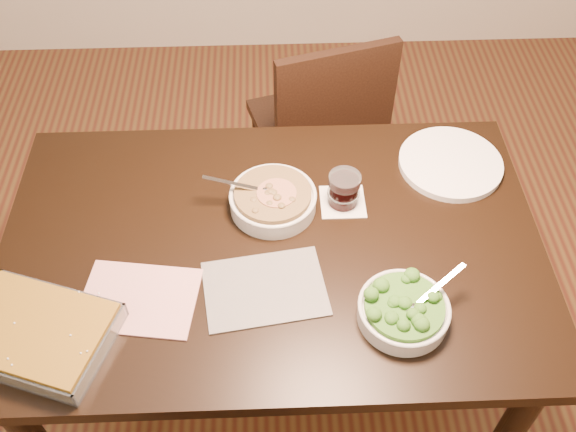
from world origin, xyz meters
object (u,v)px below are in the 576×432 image
(stew_bowl, at_px, (273,199))
(wine_tumbler, at_px, (344,189))
(dinner_plate, at_px, (450,163))
(chair_far, at_px, (322,125))
(baking_dish, at_px, (37,334))
(table, at_px, (272,265))
(broccoli_bowl, at_px, (404,310))

(stew_bowl, distance_m, wine_tumbler, 0.19)
(wine_tumbler, height_order, dinner_plate, wine_tumbler)
(stew_bowl, height_order, chair_far, chair_far)
(baking_dish, bearing_deg, dinner_plate, 46.00)
(chair_far, bearing_deg, baking_dish, 37.96)
(table, height_order, baking_dish, baking_dish)
(stew_bowl, bearing_deg, broccoli_bowl, -50.64)
(broccoli_bowl, xyz_separation_m, wine_tumbler, (-0.10, 0.37, 0.02))
(stew_bowl, height_order, baking_dish, stew_bowl)
(table, height_order, dinner_plate, dinner_plate)
(baking_dish, relative_size, dinner_plate, 1.33)
(table, height_order, chair_far, chair_far)
(dinner_plate, xyz_separation_m, chair_far, (-0.32, 0.48, -0.26))
(stew_bowl, distance_m, dinner_plate, 0.53)
(dinner_plate, distance_m, chair_far, 0.63)
(stew_bowl, height_order, wine_tumbler, wine_tumbler)
(table, xyz_separation_m, stew_bowl, (0.01, 0.12, 0.13))
(wine_tumbler, xyz_separation_m, chair_far, (-0.00, 0.61, -0.31))
(stew_bowl, bearing_deg, wine_tumbler, 3.24)
(broccoli_bowl, bearing_deg, baking_dish, -178.02)
(baking_dish, relative_size, chair_far, 0.44)
(baking_dish, distance_m, chair_far, 1.28)
(table, bearing_deg, stew_bowl, 86.83)
(table, relative_size, wine_tumbler, 14.60)
(broccoli_bowl, distance_m, baking_dish, 0.84)
(baking_dish, xyz_separation_m, dinner_plate, (1.05, 0.53, -0.02))
(broccoli_bowl, xyz_separation_m, baking_dish, (-0.84, -0.03, -0.00))
(wine_tumbler, relative_size, dinner_plate, 0.33)
(table, bearing_deg, baking_dish, -153.58)
(chair_far, bearing_deg, table, 59.14)
(chair_far, bearing_deg, stew_bowl, 56.97)
(wine_tumbler, bearing_deg, stew_bowl, -176.76)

